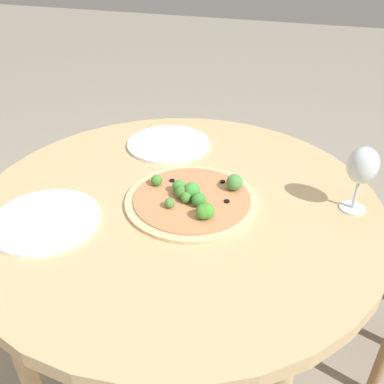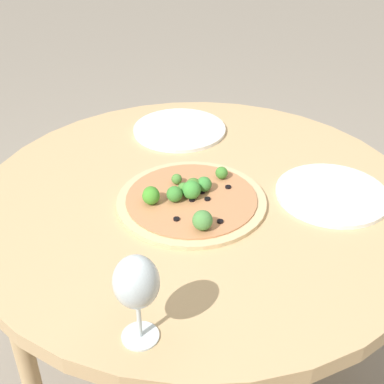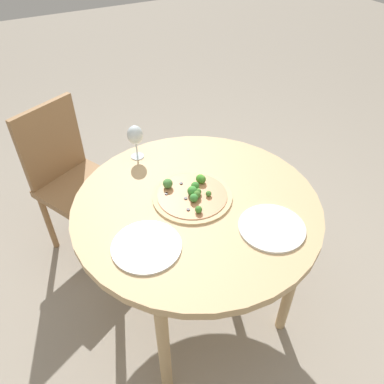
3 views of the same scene
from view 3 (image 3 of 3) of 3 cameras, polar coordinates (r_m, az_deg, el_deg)
The scene contains 7 objects.
ground_plane at distance 2.16m, azimuth 0.55°, elevation -16.56°, with size 12.00×12.00×0.00m, color gray.
dining_table at distance 1.63m, azimuth 0.69°, elevation -3.55°, with size 1.05×1.05×0.75m.
chair at distance 2.23m, azimuth -17.83°, elevation 2.17°, with size 0.54×0.54×0.90m.
pizza at distance 1.60m, azimuth 0.00°, elevation -0.35°, with size 0.34×0.34×0.06m.
wine_glass at distance 1.80m, azimuth -8.66°, elevation 8.49°, with size 0.07×0.07×0.17m.
plate_near at distance 1.41m, azimuth -6.94°, elevation -8.23°, with size 0.26×0.26×0.01m.
plate_far at distance 1.50m, azimuth 12.06°, elevation -5.30°, with size 0.26×0.26×0.01m.
Camera 3 is at (-0.57, -1.02, 1.81)m, focal length 35.00 mm.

